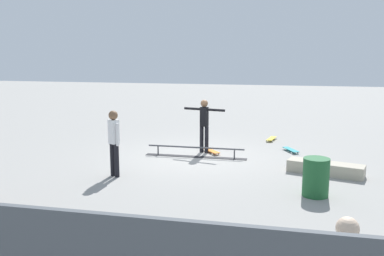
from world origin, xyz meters
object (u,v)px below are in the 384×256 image
skateboard_main (211,151)px  loose_skateboard_yellow (271,139)px  skate_ledge (325,168)px  bystander_white_shirt (114,140)px  loose_skateboard_teal (291,150)px  trash_bin (316,177)px  grind_rail (196,153)px  skater_main (204,122)px

skateboard_main → loose_skateboard_yellow: same height
skate_ledge → bystander_white_shirt: bearing=14.6°
loose_skateboard_teal → loose_skateboard_yellow: bearing=-6.1°
skateboard_main → trash_bin: (-3.00, 3.56, 0.36)m
skateboard_main → trash_bin: trash_bin is taller
skateboard_main → grind_rail: bearing=108.9°
bystander_white_shirt → grind_rail: bearing=87.8°
bystander_white_shirt → loose_skateboard_teal: size_ratio=2.17×
skate_ledge → skateboard_main: 3.78m
grind_rail → bystander_white_shirt: bystander_white_shirt is taller
skater_main → loose_skateboard_teal: bearing=-153.5°
skate_ledge → bystander_white_shirt: (5.39, 1.40, 0.82)m
skate_ledge → trash_bin: size_ratio=2.25×
skate_ledge → trash_bin: bearing=78.7°
skate_ledge → skateboard_main: size_ratio=2.61×
skate_ledge → loose_skateboard_yellow: 4.40m
grind_rail → skate_ledge: size_ratio=1.62×
skateboard_main → trash_bin: size_ratio=0.86×
skateboard_main → loose_skateboard_teal: bearing=-112.2°
bystander_white_shirt → trash_bin: (-5.01, 0.46, -0.54)m
skater_main → skateboard_main: bearing=-172.8°
grind_rail → bystander_white_shirt: bearing=56.5°
skateboard_main → skater_main: bearing=46.8°
skate_ledge → skateboard_main: skate_ledge is taller
skate_ledge → grind_rail: bearing=-16.1°
skater_main → bystander_white_shirt: 3.59m
skater_main → bystander_white_shirt: size_ratio=0.99×
grind_rail → skateboard_main: (-0.39, -0.62, -0.07)m
grind_rail → skate_ledge: grind_rail is taller
skateboard_main → bystander_white_shirt: (2.01, 3.10, 0.91)m
loose_skateboard_yellow → trash_bin: 6.10m
bystander_white_shirt → loose_skateboard_yellow: (-3.83, -5.52, -0.91)m
skate_ledge → skater_main: (3.62, -1.72, 0.84)m
loose_skateboard_teal → loose_skateboard_yellow: 1.82m
grind_rail → loose_skateboard_teal: 3.19m
grind_rail → loose_skateboard_teal: (-2.89, -1.35, -0.07)m
loose_skateboard_teal → skater_main: bearing=76.5°
grind_rail → skate_ledge: 3.92m
skate_ledge → loose_skateboard_yellow: size_ratio=2.38×
skate_ledge → skateboard_main: (3.37, -1.70, -0.09)m
grind_rail → skate_ledge: (-3.77, 1.08, 0.02)m
trash_bin → skate_ledge: bearing=-101.3°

